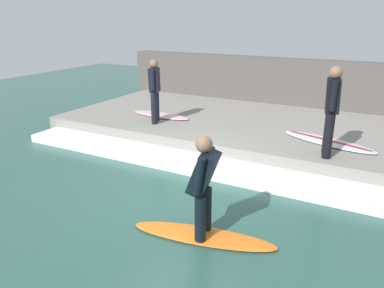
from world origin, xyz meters
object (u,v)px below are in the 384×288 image
surfer_waiting_near (155,88)px  surfboard_waiting_far (328,141)px  surfer_riding (204,182)px  surfboard_waiting_near (161,115)px  surfboard_riding (203,236)px  surfer_waiting_far (332,107)px

surfer_waiting_near → surfboard_waiting_far: 4.27m
surfer_riding → surfer_waiting_near: (3.57, 3.14, 0.43)m
surfer_riding → surfer_waiting_near: bearing=41.4°
surfboard_waiting_near → surfboard_waiting_far: size_ratio=0.83×
surfboard_riding → surfboard_waiting_far: size_ratio=0.99×
surfer_waiting_near → surfboard_riding: bearing=-138.6°
surfer_waiting_far → surfer_riding: bearing=160.4°
surfboard_waiting_far → surfer_riding: bearing=165.4°
surfboard_riding → surfboard_waiting_far: (3.93, -1.03, 0.42)m
surfboard_riding → surfer_waiting_far: bearing=-19.6°
surfboard_waiting_near → surfboard_waiting_far: surfboard_waiting_far is taller
surfer_riding → surfboard_waiting_near: bearing=39.0°
surfer_waiting_near → surfboard_waiting_near: 1.06m
surfer_waiting_far → surfer_waiting_near: bearing=84.2°
surfer_waiting_far → surfboard_waiting_near: bearing=77.2°
surfboard_waiting_near → surfer_waiting_far: 4.68m
surfer_waiting_near → surfboard_waiting_near: size_ratio=0.88×
surfboard_waiting_near → surfboard_riding: bearing=-141.0°
surfer_waiting_far → surfboard_waiting_far: bearing=6.4°
surfboard_waiting_near → surfboard_waiting_far: (-0.22, -4.38, 0.00)m
surfboard_riding → surfboard_waiting_far: surfboard_waiting_far is taller
surfboard_waiting_far → surfer_waiting_near: bearing=95.0°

